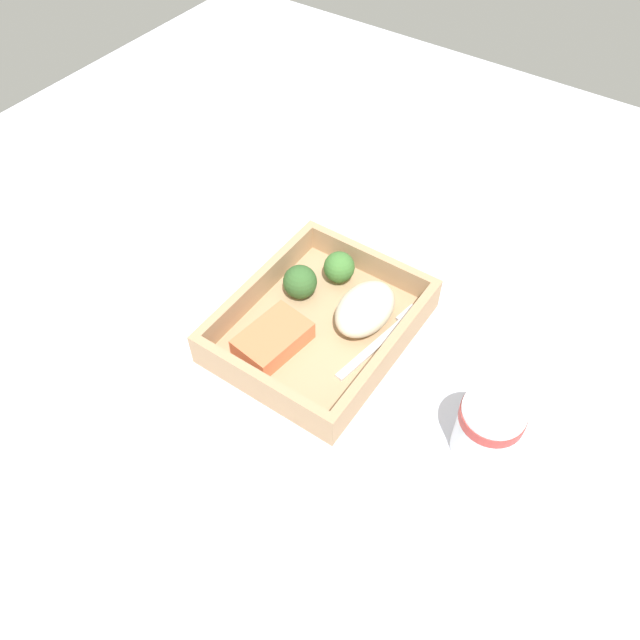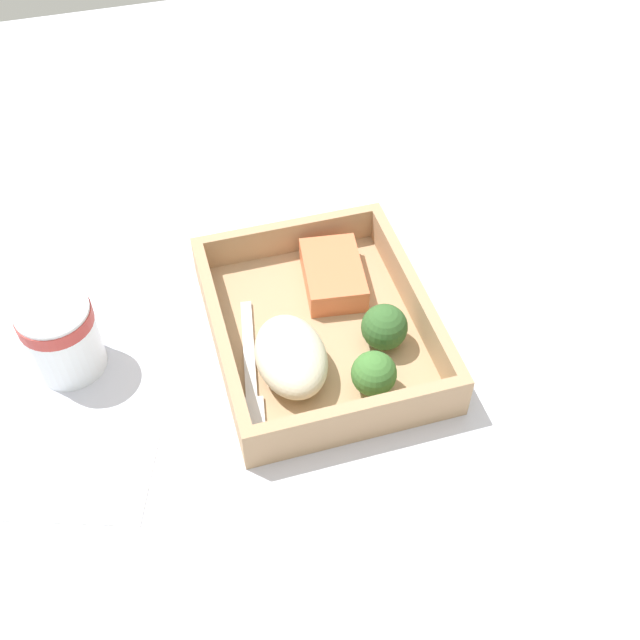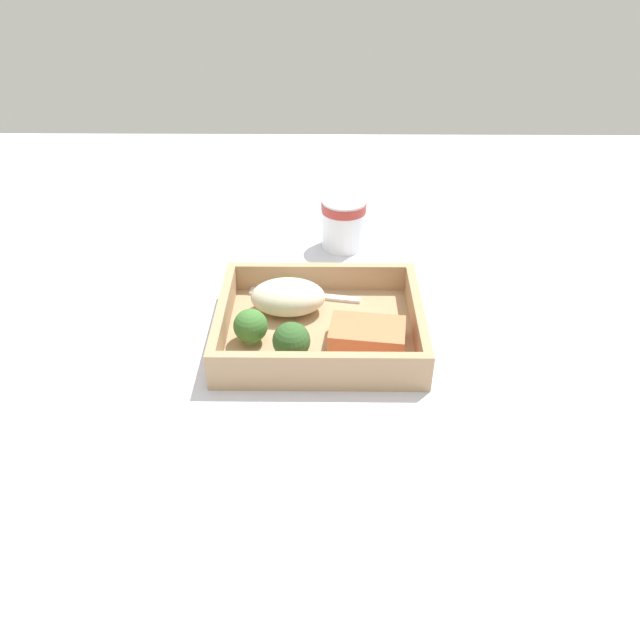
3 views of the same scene
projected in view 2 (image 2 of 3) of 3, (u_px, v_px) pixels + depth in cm
name	position (u px, v px, depth cm)	size (l,w,h in cm)	color
ground_plane	(320.00, 343.00, 78.63)	(160.00, 160.00, 2.00)	silver
takeout_tray	(320.00, 333.00, 77.43)	(26.43, 21.58, 1.20)	tan
tray_rim	(320.00, 317.00, 75.54)	(26.43, 21.58, 3.86)	tan
salmon_fillet	(333.00, 275.00, 80.32)	(9.39, 6.11, 2.82)	#E47147
mashed_potatoes	(291.00, 356.00, 71.70)	(10.08, 6.85, 4.63)	beige
broccoli_floret_1	(374.00, 374.00, 70.13)	(4.36, 4.36, 4.68)	#85A75A
broccoli_floret_2	(384.00, 327.00, 74.09)	(4.67, 4.67, 4.73)	#749E5B
fork	(250.00, 370.00, 73.23)	(15.85, 4.31, 0.44)	silver
paper_cup	(61.00, 335.00, 72.11)	(7.20, 7.20, 8.19)	white
receipt_slip	(78.00, 476.00, 66.90)	(9.10, 13.02, 0.24)	white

